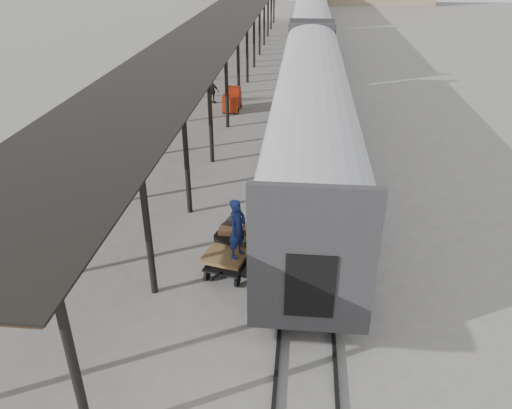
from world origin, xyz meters
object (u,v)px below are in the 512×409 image
object	(u,v)px
baggage_cart	(233,249)
porter	(237,229)
pedestrian	(212,91)
luggage_tug	(232,101)

from	to	relation	value
baggage_cart	porter	size ratio (longest dim) A/B	1.39
pedestrian	porter	bearing A→B (deg)	122.97
baggage_cart	luggage_tug	xyz separation A→B (m)	(-2.33, 16.51, -0.01)
luggage_tug	porter	xyz separation A→B (m)	(2.58, -17.16, 1.17)
luggage_tug	pedestrian	xyz separation A→B (m)	(-1.48, 1.49, 0.15)
porter	pedestrian	world-z (taller)	porter
baggage_cart	luggage_tug	size ratio (longest dim) A/B	1.64
porter	pedestrian	bearing A→B (deg)	37.33
baggage_cart	luggage_tug	distance (m)	16.67
baggage_cart	luggage_tug	world-z (taller)	luggage_tug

